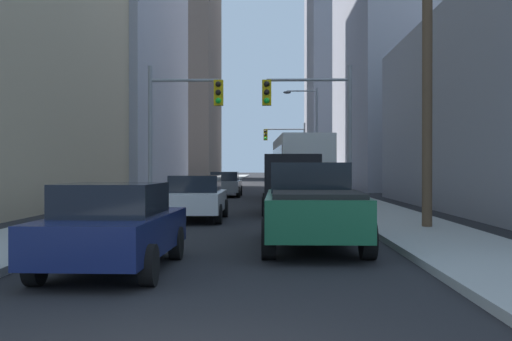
% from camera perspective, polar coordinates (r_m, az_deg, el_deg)
% --- Properties ---
extents(sidewalk_left, '(2.79, 160.00, 0.15)m').
position_cam_1_polar(sidewalk_left, '(55.25, -4.71, -1.48)').
color(sidewalk_left, '#9E9E99').
rests_on(sidewalk_left, ground).
extents(sidewalk_right, '(2.79, 160.00, 0.15)m').
position_cam_1_polar(sidewalk_right, '(55.10, 5.54, -1.48)').
color(sidewalk_right, '#9E9E99').
rests_on(sidewalk_right, ground).
extents(city_bus, '(2.90, 11.58, 3.40)m').
position_cam_1_polar(city_bus, '(34.25, 4.04, 0.53)').
color(city_bus, silver).
rests_on(city_bus, ground).
extents(pickup_truck_green, '(2.20, 5.43, 1.90)m').
position_cam_1_polar(pickup_truck_green, '(13.85, 5.18, -3.26)').
color(pickup_truck_green, '#195938').
rests_on(pickup_truck_green, ground).
extents(cargo_van_black, '(2.16, 5.23, 2.26)m').
position_cam_1_polar(cargo_van_black, '(23.98, 3.18, -0.90)').
color(cargo_van_black, black).
rests_on(cargo_van_black, ground).
extents(sedan_navy, '(1.95, 4.25, 1.52)m').
position_cam_1_polar(sedan_navy, '(10.89, -13.05, -5.09)').
color(sedan_navy, '#141E4C').
rests_on(sedan_navy, ground).
extents(sedan_white, '(1.95, 4.21, 1.52)m').
position_cam_1_polar(sedan_white, '(20.77, -5.59, -2.52)').
color(sedan_white, white).
rests_on(sedan_white, ground).
extents(sedan_grey, '(1.95, 4.20, 1.52)m').
position_cam_1_polar(sedan_grey, '(37.31, -2.88, -1.26)').
color(sedan_grey, slate).
rests_on(sedan_grey, ground).
extents(traffic_signal_near_left, '(3.12, 0.44, 6.00)m').
position_cam_1_polar(traffic_signal_near_left, '(25.77, -6.92, 5.24)').
color(traffic_signal_near_left, gray).
rests_on(traffic_signal_near_left, ground).
extents(traffic_signal_near_right, '(3.70, 0.44, 6.00)m').
position_cam_1_polar(traffic_signal_near_right, '(25.57, 5.17, 5.34)').
color(traffic_signal_near_right, gray).
rests_on(traffic_signal_near_right, ground).
extents(traffic_signal_far_right, '(3.97, 0.44, 6.00)m').
position_cam_1_polar(traffic_signal_far_right, '(58.42, 2.85, 2.52)').
color(traffic_signal_far_right, gray).
rests_on(traffic_signal_far_right, ground).
extents(utility_pole_right, '(2.20, 0.28, 10.27)m').
position_cam_1_polar(utility_pole_right, '(18.08, 15.59, 11.84)').
color(utility_pole_right, brown).
rests_on(utility_pole_right, ground).
extents(street_lamp_right, '(2.51, 0.32, 7.50)m').
position_cam_1_polar(street_lamp_right, '(44.61, 5.14, 3.85)').
color(street_lamp_right, gray).
rests_on(street_lamp_right, ground).
extents(building_left_far_tower, '(15.62, 22.69, 50.88)m').
position_cam_1_polar(building_left_far_tower, '(101.05, -8.29, 13.84)').
color(building_left_far_tower, '#66564C').
rests_on(building_left_far_tower, ground).
extents(building_right_mid_block, '(15.71, 23.98, 28.77)m').
position_cam_1_polar(building_right_mid_block, '(57.91, 16.30, 12.85)').
color(building_right_mid_block, '#93939E').
rests_on(building_right_mid_block, ground).
extents(building_right_far_highrise, '(18.01, 23.90, 56.40)m').
position_cam_1_polar(building_right_far_highrise, '(103.09, 10.06, 15.14)').
color(building_right_far_highrise, '#93939E').
rests_on(building_right_far_highrise, ground).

